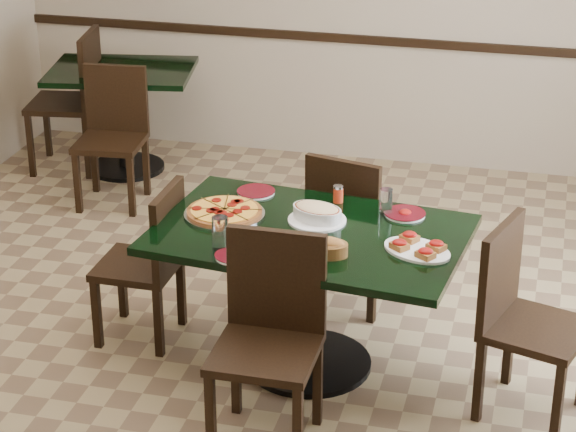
% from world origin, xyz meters
% --- Properties ---
extents(floor, '(5.50, 5.50, 0.00)m').
position_xyz_m(floor, '(0.00, 0.00, 0.00)').
color(floor, olive).
rests_on(floor, ground).
extents(room_shell, '(5.50, 5.50, 5.50)m').
position_xyz_m(room_shell, '(1.02, 1.73, 1.17)').
color(room_shell, white).
rests_on(room_shell, floor).
extents(main_table, '(1.57, 1.10, 0.75)m').
position_xyz_m(main_table, '(0.31, -0.16, 0.57)').
color(main_table, black).
rests_on(main_table, floor).
extents(back_table, '(1.09, 0.88, 0.75)m').
position_xyz_m(back_table, '(-1.57, 2.12, 0.52)').
color(back_table, black).
rests_on(back_table, floor).
extents(chair_far, '(0.51, 0.51, 0.91)m').
position_xyz_m(chair_far, '(0.38, 0.49, 0.51)').
color(chair_far, black).
rests_on(chair_far, floor).
extents(chair_near, '(0.45, 0.45, 0.96)m').
position_xyz_m(chair_near, '(0.27, -0.75, 0.54)').
color(chair_near, black).
rests_on(chair_near, floor).
extents(chair_right, '(0.54, 0.54, 0.93)m').
position_xyz_m(chair_right, '(1.33, -0.29, 0.52)').
color(chair_right, black).
rests_on(chair_right, floor).
extents(chair_left, '(0.40, 0.40, 0.85)m').
position_xyz_m(chair_left, '(-0.54, -0.08, 0.47)').
color(chair_left, black).
rests_on(chair_left, floor).
extents(back_chair_near, '(0.46, 0.46, 0.91)m').
position_xyz_m(back_chair_near, '(-1.43, 1.60, 0.51)').
color(back_chair_near, black).
rests_on(back_chair_near, floor).
extents(back_chair_left, '(0.53, 0.53, 1.00)m').
position_xyz_m(back_chair_left, '(-1.90, 2.07, 0.56)').
color(back_chair_left, black).
rests_on(back_chair_left, floor).
extents(pepperoni_pizza, '(0.40, 0.40, 0.04)m').
position_xyz_m(pepperoni_pizza, '(-0.14, -0.08, 0.77)').
color(pepperoni_pizza, silver).
rests_on(pepperoni_pizza, main_table).
extents(lasagna_casserole, '(0.30, 0.29, 0.09)m').
position_xyz_m(lasagna_casserole, '(0.32, -0.05, 0.80)').
color(lasagna_casserole, white).
rests_on(lasagna_casserole, main_table).
extents(bread_basket, '(0.20, 0.14, 0.09)m').
position_xyz_m(bread_basket, '(0.44, -0.40, 0.79)').
color(bread_basket, brown).
rests_on(bread_basket, main_table).
extents(bruschetta_platter, '(0.41, 0.36, 0.05)m').
position_xyz_m(bruschetta_platter, '(0.84, -0.26, 0.77)').
color(bruschetta_platter, white).
rests_on(bruschetta_platter, main_table).
extents(side_plate_near, '(0.18, 0.18, 0.02)m').
position_xyz_m(side_plate_near, '(0.04, -0.52, 0.76)').
color(side_plate_near, white).
rests_on(side_plate_near, main_table).
extents(side_plate_far_r, '(0.20, 0.20, 0.03)m').
position_xyz_m(side_plate_far_r, '(0.72, 0.13, 0.76)').
color(side_plate_far_r, white).
rests_on(side_plate_far_r, main_table).
extents(side_plate_far_l, '(0.20, 0.20, 0.02)m').
position_xyz_m(side_plate_far_l, '(-0.07, 0.22, 0.76)').
color(side_plate_far_l, white).
rests_on(side_plate_far_l, main_table).
extents(napkin_setting, '(0.15, 0.15, 0.01)m').
position_xyz_m(napkin_setting, '(0.15, -0.49, 0.75)').
color(napkin_setting, white).
rests_on(napkin_setting, main_table).
extents(water_glass_a, '(0.06, 0.06, 0.13)m').
position_xyz_m(water_glass_a, '(0.63, 0.12, 0.82)').
color(water_glass_a, silver).
rests_on(water_glass_a, main_table).
extents(water_glass_b, '(0.07, 0.07, 0.16)m').
position_xyz_m(water_glass_b, '(-0.05, -0.45, 0.83)').
color(water_glass_b, silver).
rests_on(water_glass_b, main_table).
extents(pepper_shaker, '(0.05, 0.05, 0.09)m').
position_xyz_m(pepper_shaker, '(0.37, 0.21, 0.80)').
color(pepper_shaker, '#AC2A12').
rests_on(pepper_shaker, main_table).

